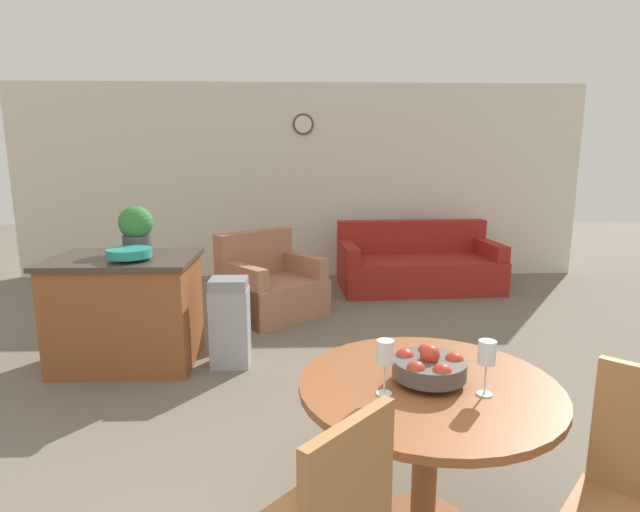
{
  "coord_description": "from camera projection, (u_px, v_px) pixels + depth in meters",
  "views": [
    {
      "loc": [
        0.04,
        -1.04,
        1.68
      ],
      "look_at": [
        0.17,
        2.71,
        0.94
      ],
      "focal_mm": 28.0,
      "sensor_mm": 36.0,
      "label": 1
    }
  ],
  "objects": [
    {
      "name": "potted_plant",
      "position": [
        136.0,
        228.0,
        4.17
      ],
      "size": [
        0.28,
        0.28,
        0.39
      ],
      "color": "#4C4C51",
      "rests_on": "kitchen_island"
    },
    {
      "name": "fruit_bowl",
      "position": [
        429.0,
        366.0,
        2.1
      ],
      "size": [
        0.31,
        0.31,
        0.17
      ],
      "color": "#4C4742",
      "rests_on": "dining_table"
    },
    {
      "name": "teal_bowl",
      "position": [
        129.0,
        253.0,
        3.87
      ],
      "size": [
        0.34,
        0.34,
        0.09
      ],
      "color": "teal",
      "rests_on": "kitchen_island"
    },
    {
      "name": "kitchen_island",
      "position": [
        127.0,
        310.0,
        4.1
      ],
      "size": [
        1.14,
        0.81,
        0.9
      ],
      "color": "brown",
      "rests_on": "ground_plane"
    },
    {
      "name": "wall_back",
      "position": [
        299.0,
        182.0,
        7.06
      ],
      "size": [
        8.0,
        0.09,
        2.7
      ],
      "color": "silver",
      "rests_on": "ground_plane"
    },
    {
      "name": "wine_glass_left",
      "position": [
        385.0,
        354.0,
        1.98
      ],
      "size": [
        0.07,
        0.07,
        0.23
      ],
      "color": "silver",
      "rests_on": "dining_table"
    },
    {
      "name": "dining_table",
      "position": [
        427.0,
        419.0,
        2.15
      ],
      "size": [
        1.1,
        1.1,
        0.74
      ],
      "color": "brown",
      "rests_on": "ground_plane"
    },
    {
      "name": "armchair",
      "position": [
        270.0,
        287.0,
        5.43
      ],
      "size": [
        1.26,
        1.25,
        0.89
      ],
      "rotation": [
        0.0,
        0.0,
        0.71
      ],
      "color": "#A87056",
      "rests_on": "ground_plane"
    },
    {
      "name": "trash_bin",
      "position": [
        230.0,
        322.0,
        4.07
      ],
      "size": [
        0.31,
        0.27,
        0.73
      ],
      "color": "#9E9EA3",
      "rests_on": "ground_plane"
    },
    {
      "name": "couch",
      "position": [
        417.0,
        266.0,
        6.53
      ],
      "size": [
        2.07,
        1.11,
        0.86
      ],
      "rotation": [
        0.0,
        0.0,
        0.06
      ],
      "color": "maroon",
      "rests_on": "ground_plane"
    },
    {
      "name": "wine_glass_right",
      "position": [
        487.0,
        355.0,
        1.97
      ],
      "size": [
        0.07,
        0.07,
        0.23
      ],
      "color": "silver",
      "rests_on": "dining_table"
    }
  ]
}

